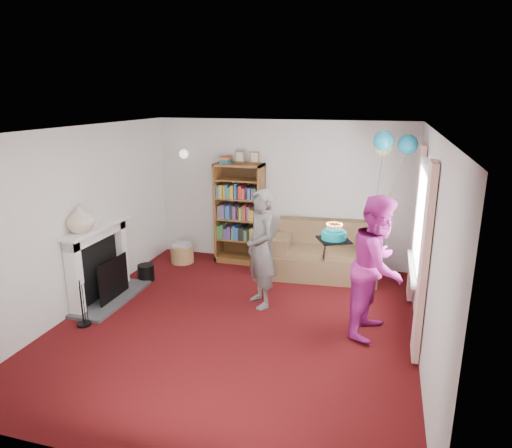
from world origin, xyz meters
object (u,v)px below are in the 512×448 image
(bookcase, at_px, (240,214))
(sofa, at_px, (326,255))
(person_magenta, at_px, (378,266))
(birthday_cake, at_px, (334,235))
(person_striped, at_px, (261,249))

(bookcase, relative_size, sofa, 1.20)
(person_magenta, xyz_separation_m, birthday_cake, (-0.56, 0.10, 0.31))
(sofa, height_order, person_striped, person_striped)
(bookcase, xyz_separation_m, birthday_cake, (1.86, -1.90, 0.33))
(bookcase, relative_size, person_magenta, 1.12)
(sofa, xyz_separation_m, person_magenta, (0.85, -1.77, 0.55))
(person_striped, height_order, birthday_cake, person_striped)
(person_striped, relative_size, birthday_cake, 4.52)
(person_striped, bearing_deg, bookcase, 169.27)
(person_striped, distance_m, birthday_cake, 1.11)
(bookcase, xyz_separation_m, person_striped, (0.83, -1.65, -0.03))
(sofa, relative_size, person_magenta, 0.94)
(person_striped, xyz_separation_m, person_magenta, (1.58, -0.36, 0.05))
(bookcase, height_order, person_striped, bookcase)
(person_striped, xyz_separation_m, birthday_cake, (1.02, -0.26, 0.36))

